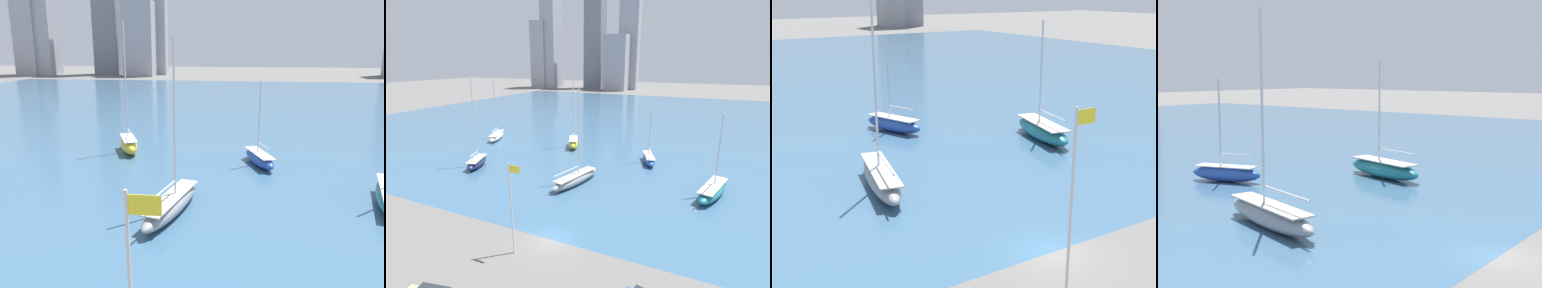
% 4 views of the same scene
% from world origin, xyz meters
% --- Properties ---
extents(ground_plane, '(500.00, 500.00, 0.00)m').
position_xyz_m(ground_plane, '(0.00, 0.00, 0.00)').
color(ground_plane, '#605E5B').
extents(flag_pole, '(1.24, 0.14, 9.14)m').
position_xyz_m(flag_pole, '(-2.03, -3.38, 5.03)').
color(flag_pole, silver).
rests_on(flag_pole, ground_plane).
extents(sailboat_blue, '(4.14, 7.37, 9.68)m').
position_xyz_m(sailboat_blue, '(4.00, 28.59, 0.86)').
color(sailboat_blue, '#284CA8').
rests_on(sailboat_blue, harbor_water).
extents(sailboat_teal, '(4.69, 9.72, 11.34)m').
position_xyz_m(sailboat_teal, '(14.85, 18.10, 0.93)').
color(sailboat_teal, '#1E757F').
rests_on(sailboat_teal, harbor_water).
extents(sailboat_gray, '(4.31, 10.31, 14.33)m').
position_xyz_m(sailboat_gray, '(-3.87, 14.19, 0.91)').
color(sailboat_gray, gray).
rests_on(sailboat_gray, harbor_water).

